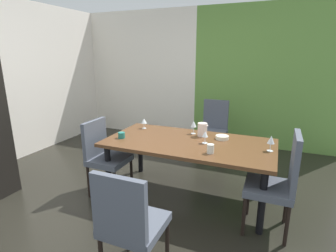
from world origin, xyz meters
TOP-DOWN VIEW (x-y plane):
  - ground_plane at (0.00, 0.00)m, footprint 5.24×5.32m
  - back_panel_interior at (-1.36, 2.61)m, footprint 2.52×0.10m
  - garden_window_panel at (1.26, 2.61)m, footprint 2.72×0.10m
  - dining_table at (0.51, 0.34)m, footprint 1.96×1.00m
  - chair_head_far at (0.50, 1.73)m, footprint 0.44×0.45m
  - chair_left_near at (-0.49, 0.04)m, footprint 0.44×0.44m
  - chair_right_near at (1.52, 0.04)m, footprint 0.44×0.44m
  - chair_head_near at (0.51, -1.04)m, footprint 0.44×0.44m
  - wine_glass_near_window at (-0.24, 0.64)m, footprint 0.08×0.08m
  - wine_glass_west at (1.41, 0.37)m, footprint 0.08×0.08m
  - wine_glass_corner at (0.70, 0.35)m, footprint 0.07×0.07m
  - wine_glass_left at (0.47, 0.66)m, footprint 0.07×0.07m
  - serving_bowl_near_shelf at (0.86, 0.58)m, footprint 0.16×0.16m
  - cup_rear at (0.84, 0.06)m, footprint 0.07×0.07m
  - cup_front at (-0.29, 0.15)m, footprint 0.08×0.08m
  - pitcher_right at (0.60, 0.61)m, footprint 0.13×0.12m

SIDE VIEW (x-z plane):
  - ground_plane at x=0.00m, z-range -0.02..0.00m
  - chair_left_near at x=-0.49m, z-range 0.06..1.00m
  - chair_head_near at x=0.51m, z-range 0.06..1.00m
  - chair_head_far at x=0.50m, z-range 0.05..1.03m
  - chair_right_near at x=1.52m, z-range 0.04..1.07m
  - dining_table at x=0.51m, z-range 0.29..1.01m
  - serving_bowl_near_shelf at x=0.86m, z-range 0.72..0.76m
  - cup_front at x=-0.29m, z-range 0.72..0.79m
  - cup_rear at x=0.84m, z-range 0.72..0.82m
  - pitcher_right at x=0.60m, z-range 0.72..0.89m
  - wine_glass_near_window at x=-0.24m, z-range 0.75..0.89m
  - wine_glass_corner at x=0.70m, z-range 0.75..0.89m
  - wine_glass_west at x=1.41m, z-range 0.76..0.93m
  - wine_glass_left at x=0.47m, z-range 0.76..0.93m
  - back_panel_interior at x=-1.36m, z-range 0.00..2.57m
  - garden_window_panel at x=1.26m, z-range 0.00..2.57m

